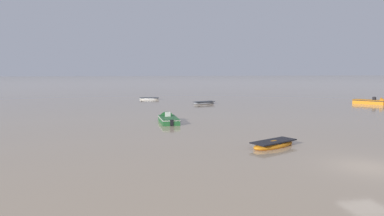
{
  "coord_description": "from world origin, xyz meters",
  "views": [
    {
      "loc": [
        -14.22,
        -16.65,
        5.53
      ],
      "look_at": [
        -4.15,
        28.28,
        0.6
      ],
      "focal_mm": 32.04,
      "sensor_mm": 36.0,
      "label": 1
    }
  ],
  "objects_px": {
    "rowboat_moored_2": "(274,144)",
    "motorboat_moored_0": "(375,103)",
    "motorboat_moored_1": "(168,120)",
    "rowboat_moored_6": "(204,103)",
    "rowboat_moored_3": "(149,99)"
  },
  "relations": [
    {
      "from": "motorboat_moored_0",
      "to": "motorboat_moored_1",
      "type": "height_order",
      "value": "motorboat_moored_0"
    },
    {
      "from": "motorboat_moored_0",
      "to": "motorboat_moored_1",
      "type": "xyz_separation_m",
      "value": [
        -37.24,
        -12.52,
        -0.03
      ]
    },
    {
      "from": "motorboat_moored_0",
      "to": "rowboat_moored_6",
      "type": "xyz_separation_m",
      "value": [
        -28.11,
        6.67,
        -0.1
      ]
    },
    {
      "from": "rowboat_moored_2",
      "to": "rowboat_moored_3",
      "type": "xyz_separation_m",
      "value": [
        -4.82,
        44.38,
        -0.01
      ]
    },
    {
      "from": "rowboat_moored_2",
      "to": "motorboat_moored_1",
      "type": "bearing_deg",
      "value": 87.29
    },
    {
      "from": "rowboat_moored_3",
      "to": "rowboat_moored_6",
      "type": "xyz_separation_m",
      "value": [
        8.21,
        -11.13,
        0.01
      ]
    },
    {
      "from": "rowboat_moored_2",
      "to": "motorboat_moored_1",
      "type": "xyz_separation_m",
      "value": [
        -5.74,
        14.07,
        0.06
      ]
    },
    {
      "from": "rowboat_moored_2",
      "to": "motorboat_moored_0",
      "type": "bearing_deg",
      "value": 15.25
    },
    {
      "from": "rowboat_moored_2",
      "to": "rowboat_moored_6",
      "type": "distance_m",
      "value": 33.43
    },
    {
      "from": "rowboat_moored_2",
      "to": "rowboat_moored_3",
      "type": "relative_size",
      "value": 1.03
    },
    {
      "from": "rowboat_moored_2",
      "to": "motorboat_moored_0",
      "type": "relative_size",
      "value": 0.73
    },
    {
      "from": "motorboat_moored_0",
      "to": "rowboat_moored_3",
      "type": "relative_size",
      "value": 1.41
    },
    {
      "from": "rowboat_moored_3",
      "to": "rowboat_moored_6",
      "type": "bearing_deg",
      "value": 141.55
    },
    {
      "from": "motorboat_moored_0",
      "to": "motorboat_moored_1",
      "type": "bearing_deg",
      "value": -106.17
    },
    {
      "from": "motorboat_moored_1",
      "to": "rowboat_moored_3",
      "type": "bearing_deg",
      "value": -1.1
    }
  ]
}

